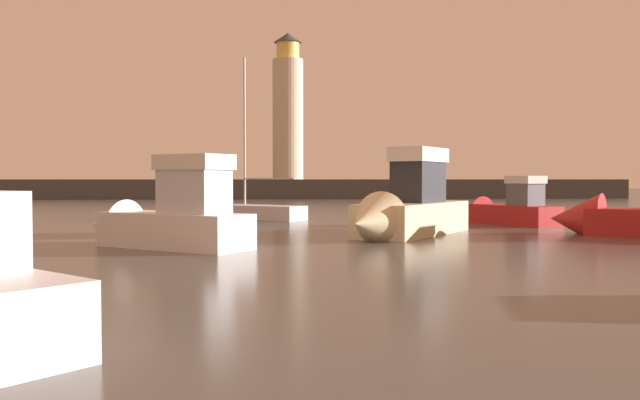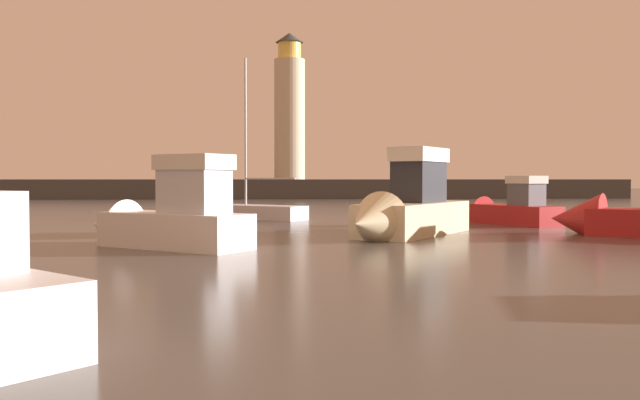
{
  "view_description": "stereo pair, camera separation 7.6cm",
  "coord_description": "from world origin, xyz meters",
  "px_view_note": "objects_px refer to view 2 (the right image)",
  "views": [
    {
      "loc": [
        -2.83,
        -1.46,
        2.26
      ],
      "look_at": [
        -1.38,
        20.5,
        1.56
      ],
      "focal_mm": 37.7,
      "sensor_mm": 36.0,
      "label": 1
    },
    {
      "loc": [
        -2.75,
        -1.47,
        2.26
      ],
      "look_at": [
        -1.38,
        20.5,
        1.56
      ],
      "focal_mm": 37.7,
      "sensor_mm": 36.0,
      "label": 2
    }
  ],
  "objects_px": {
    "motorboat_2": "(639,217)",
    "sailboat_moored": "(254,211)",
    "motorboat_1": "(162,218)",
    "lighthouse": "(290,110)",
    "motorboat_0": "(405,209)",
    "motorboat_5": "(504,210)"
  },
  "relations": [
    {
      "from": "lighthouse",
      "to": "motorboat_5",
      "type": "xyz_separation_m",
      "value": [
        10.05,
        -42.69,
        -9.25
      ]
    },
    {
      "from": "sailboat_moored",
      "to": "motorboat_0",
      "type": "bearing_deg",
      "value": -61.59
    },
    {
      "from": "motorboat_0",
      "to": "motorboat_5",
      "type": "bearing_deg",
      "value": 47.7
    },
    {
      "from": "motorboat_0",
      "to": "motorboat_1",
      "type": "xyz_separation_m",
      "value": [
        -8.82,
        -3.61,
        -0.11
      ]
    },
    {
      "from": "motorboat_0",
      "to": "motorboat_2",
      "type": "distance_m",
      "value": 9.18
    },
    {
      "from": "motorboat_0",
      "to": "sailboat_moored",
      "type": "height_order",
      "value": "sailboat_moored"
    },
    {
      "from": "lighthouse",
      "to": "motorboat_2",
      "type": "xyz_separation_m",
      "value": [
        12.82,
        -50.29,
        -9.21
      ]
    },
    {
      "from": "motorboat_0",
      "to": "motorboat_5",
      "type": "relative_size",
      "value": 1.32
    },
    {
      "from": "motorboat_2",
      "to": "motorboat_1",
      "type": "bearing_deg",
      "value": -170.47
    },
    {
      "from": "motorboat_0",
      "to": "sailboat_moored",
      "type": "bearing_deg",
      "value": 118.41
    },
    {
      "from": "lighthouse",
      "to": "motorboat_0",
      "type": "distance_m",
      "value": 50.62
    },
    {
      "from": "motorboat_1",
      "to": "sailboat_moored",
      "type": "distance_m",
      "value": 15.48
    },
    {
      "from": "lighthouse",
      "to": "motorboat_1",
      "type": "bearing_deg",
      "value": -95.52
    },
    {
      "from": "motorboat_2",
      "to": "motorboat_5",
      "type": "distance_m",
      "value": 8.09
    },
    {
      "from": "lighthouse",
      "to": "motorboat_0",
      "type": "relative_size",
      "value": 2.0
    },
    {
      "from": "motorboat_5",
      "to": "motorboat_0",
      "type": "bearing_deg",
      "value": -132.3
    },
    {
      "from": "sailboat_moored",
      "to": "motorboat_1",
      "type": "bearing_deg",
      "value": -99.38
    },
    {
      "from": "motorboat_2",
      "to": "sailboat_moored",
      "type": "xyz_separation_m",
      "value": [
        -15.46,
        12.24,
        -0.28
      ]
    },
    {
      "from": "lighthouse",
      "to": "motorboat_5",
      "type": "distance_m",
      "value": 44.82
    },
    {
      "from": "motorboat_0",
      "to": "motorboat_2",
      "type": "relative_size",
      "value": 1.13
    },
    {
      "from": "lighthouse",
      "to": "sailboat_moored",
      "type": "xyz_separation_m",
      "value": [
        -2.64,
        -38.05,
        -9.49
      ]
    },
    {
      "from": "motorboat_0",
      "to": "motorboat_1",
      "type": "bearing_deg",
      "value": -157.74
    }
  ]
}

